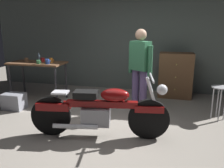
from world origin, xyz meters
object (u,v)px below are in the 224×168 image
object	(u,v)px
motorcycle	(100,110)
mug_brown_stoneware	(26,60)
storage_bin	(14,101)
person_standing	(140,68)
wooden_dresser	(175,75)
mug_red_diner	(43,60)
shop_stool	(220,94)
mug_blue_enamel	(47,62)
mug_green_speckled	(38,62)
mug_orange_travel	(51,60)
bottle	(39,59)

from	to	relation	value
motorcycle	mug_brown_stoneware	distance (m)	2.79
storage_bin	person_standing	bearing A→B (deg)	10.49
wooden_dresser	mug_red_diner	distance (m)	3.23
shop_stool	wooden_dresser	xyz separation A→B (m)	(-0.77, 1.27, 0.05)
motorcycle	person_standing	bearing A→B (deg)	60.78
motorcycle	mug_blue_enamel	bearing A→B (deg)	131.37
shop_stool	mug_green_speckled	xyz separation A→B (m)	(-3.78, 0.09, 0.44)
motorcycle	mug_orange_travel	xyz separation A→B (m)	(-1.63, 1.51, 0.51)
mug_orange_travel	mug_red_diner	distance (m)	0.30
shop_stool	mug_blue_enamel	distance (m)	3.60
storage_bin	mug_blue_enamel	bearing A→B (deg)	47.17
person_standing	mug_orange_travel	bearing A→B (deg)	24.70
wooden_dresser	motorcycle	bearing A→B (deg)	-115.53
person_standing	wooden_dresser	world-z (taller)	person_standing
person_standing	mug_blue_enamel	world-z (taller)	person_standing
mug_brown_stoneware	mug_red_diner	world-z (taller)	same
storage_bin	bottle	xyz separation A→B (m)	(0.24, 0.70, 0.83)
storage_bin	mug_green_speckled	bearing A→B (deg)	59.13
mug_orange_travel	bottle	size ratio (longest dim) A/B	0.50
person_standing	mug_red_diner	xyz separation A→B (m)	(-2.36, 0.37, 0.02)
person_standing	storage_bin	distance (m)	2.75
person_standing	mug_orange_travel	world-z (taller)	person_standing
motorcycle	mug_blue_enamel	size ratio (longest dim) A/B	17.43
wooden_dresser	bottle	bearing A→B (deg)	-161.78
mug_blue_enamel	mug_green_speckled	bearing A→B (deg)	-170.52
storage_bin	mug_brown_stoneware	world-z (taller)	mug_brown_stoneware
motorcycle	shop_stool	size ratio (longest dim) A/B	3.40
person_standing	storage_bin	bearing A→B (deg)	42.48
motorcycle	person_standing	size ratio (longest dim) A/B	1.30
storage_bin	mug_green_speckled	size ratio (longest dim) A/B	3.87
mug_red_diner	mug_blue_enamel	bearing A→B (deg)	-44.31
shop_stool	mug_orange_travel	world-z (taller)	mug_orange_travel
person_standing	bottle	world-z (taller)	person_standing
mug_red_diner	motorcycle	bearing A→B (deg)	-40.27
mug_red_diner	bottle	size ratio (longest dim) A/B	0.49
shop_stool	mug_brown_stoneware	bearing A→B (deg)	175.69
person_standing	mug_blue_enamel	size ratio (longest dim) A/B	13.39
mug_blue_enamel	mug_green_speckled	distance (m)	0.21
person_standing	shop_stool	world-z (taller)	person_standing
mug_blue_enamel	mug_orange_travel	distance (m)	0.18
mug_orange_travel	mug_blue_enamel	bearing A→B (deg)	-86.38
mug_blue_enamel	mug_red_diner	world-z (taller)	mug_blue_enamel
person_standing	storage_bin	world-z (taller)	person_standing
mug_red_diner	mug_brown_stoneware	bearing A→B (deg)	-166.82
wooden_dresser	mug_brown_stoneware	size ratio (longest dim) A/B	9.35
motorcycle	mug_orange_travel	world-z (taller)	mug_orange_travel
wooden_dresser	mug_brown_stoneware	world-z (taller)	wooden_dresser
wooden_dresser	shop_stool	bearing A→B (deg)	-58.83
motorcycle	person_standing	distance (m)	1.41
mug_orange_travel	mug_red_diner	xyz separation A→B (m)	(-0.28, 0.10, -0.01)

